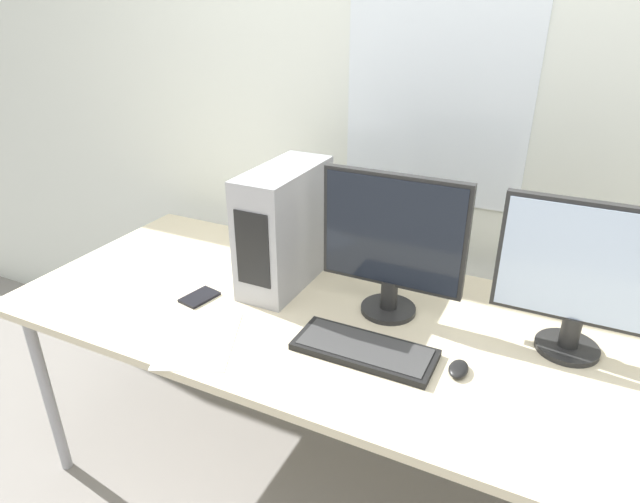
{
  "coord_description": "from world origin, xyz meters",
  "views": [
    {
      "loc": [
        0.39,
        -0.87,
        1.69
      ],
      "look_at": [
        -0.26,
        0.46,
        0.98
      ],
      "focal_mm": 30.0,
      "sensor_mm": 36.0,
      "label": 1
    }
  ],
  "objects_px": {
    "keyboard": "(364,349)",
    "monitor_main": "(392,242)",
    "pc_tower": "(285,227)",
    "mouse": "(458,369)",
    "cell_phone": "(200,297)",
    "monitor_right_near": "(584,275)"
  },
  "relations": [
    {
      "from": "pc_tower",
      "to": "mouse",
      "type": "height_order",
      "value": "pc_tower"
    },
    {
      "from": "mouse",
      "to": "cell_phone",
      "type": "relative_size",
      "value": 0.62
    },
    {
      "from": "monitor_right_near",
      "to": "mouse",
      "type": "height_order",
      "value": "monitor_right_near"
    },
    {
      "from": "keyboard",
      "to": "cell_phone",
      "type": "height_order",
      "value": "keyboard"
    },
    {
      "from": "keyboard",
      "to": "pc_tower",
      "type": "bearing_deg",
      "value": 145.75
    },
    {
      "from": "monitor_main",
      "to": "keyboard",
      "type": "distance_m",
      "value": 0.34
    },
    {
      "from": "monitor_main",
      "to": "monitor_right_near",
      "type": "xyz_separation_m",
      "value": [
        0.53,
        0.03,
        -0.0
      ]
    },
    {
      "from": "pc_tower",
      "to": "cell_phone",
      "type": "height_order",
      "value": "pc_tower"
    },
    {
      "from": "monitor_right_near",
      "to": "pc_tower",
      "type": "bearing_deg",
      "value": 179.27
    },
    {
      "from": "mouse",
      "to": "cell_phone",
      "type": "height_order",
      "value": "mouse"
    },
    {
      "from": "pc_tower",
      "to": "monitor_main",
      "type": "height_order",
      "value": "monitor_main"
    },
    {
      "from": "pc_tower",
      "to": "keyboard",
      "type": "relative_size",
      "value": 1.03
    },
    {
      "from": "pc_tower",
      "to": "keyboard",
      "type": "height_order",
      "value": "pc_tower"
    },
    {
      "from": "cell_phone",
      "to": "monitor_main",
      "type": "bearing_deg",
      "value": 29.71
    },
    {
      "from": "monitor_main",
      "to": "cell_phone",
      "type": "distance_m",
      "value": 0.68
    },
    {
      "from": "keyboard",
      "to": "monitor_main",
      "type": "bearing_deg",
      "value": 93.28
    },
    {
      "from": "monitor_right_near",
      "to": "monitor_main",
      "type": "bearing_deg",
      "value": -176.97
    },
    {
      "from": "monitor_main",
      "to": "keyboard",
      "type": "relative_size",
      "value": 1.14
    },
    {
      "from": "monitor_right_near",
      "to": "mouse",
      "type": "distance_m",
      "value": 0.42
    },
    {
      "from": "keyboard",
      "to": "mouse",
      "type": "xyz_separation_m",
      "value": [
        0.26,
        0.03,
        0.0
      ]
    },
    {
      "from": "keyboard",
      "to": "cell_phone",
      "type": "xyz_separation_m",
      "value": [
        -0.61,
        0.04,
        -0.01
      ]
    },
    {
      "from": "pc_tower",
      "to": "monitor_right_near",
      "type": "xyz_separation_m",
      "value": [
        0.93,
        -0.01,
        0.04
      ]
    }
  ]
}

